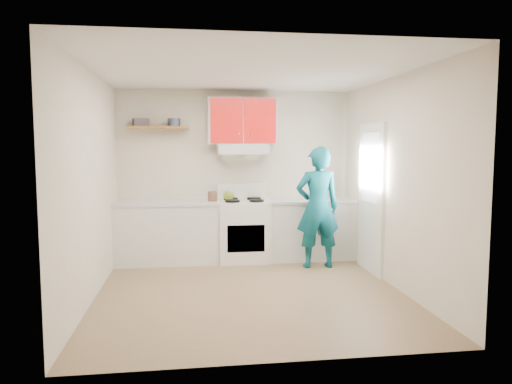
{
  "coord_description": "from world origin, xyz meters",
  "views": [
    {
      "loc": [
        -0.69,
        -5.54,
        1.74
      ],
      "look_at": [
        0.15,
        0.55,
        1.15
      ],
      "focal_mm": 33.41,
      "sensor_mm": 36.0,
      "label": 1
    }
  ],
  "objects": [
    {
      "name": "door_glass",
      "position": [
        1.75,
        0.7,
        1.45
      ],
      "size": [
        0.01,
        0.55,
        0.95
      ],
      "primitive_type": "cube",
      "color": "white",
      "rests_on": "door"
    },
    {
      "name": "books",
      "position": [
        -1.41,
        1.74,
        2.09
      ],
      "size": [
        0.26,
        0.22,
        0.11
      ],
      "primitive_type": "cube",
      "rotation": [
        0.0,
        0.0,
        0.3
      ],
      "color": "#483F46",
      "rests_on": "shelf"
    },
    {
      "name": "door",
      "position": [
        1.78,
        0.7,
        1.02
      ],
      "size": [
        0.05,
        0.85,
        2.05
      ],
      "primitive_type": "cube",
      "color": "white",
      "rests_on": "floor"
    },
    {
      "name": "upper_cabinets",
      "position": [
        0.1,
        1.73,
        2.12
      ],
      "size": [
        1.02,
        0.33,
        0.7
      ],
      "primitive_type": "cube",
      "color": "red",
      "rests_on": "back_wall"
    },
    {
      "name": "left_wall",
      "position": [
        -1.8,
        0.0,
        1.3
      ],
      "size": [
        0.04,
        3.8,
        2.6
      ],
      "primitive_type": "cube",
      "color": "beige",
      "rests_on": "floor"
    },
    {
      "name": "front_wall",
      "position": [
        0.0,
        -1.9,
        1.3
      ],
      "size": [
        3.6,
        0.04,
        2.6
      ],
      "primitive_type": "cube",
      "color": "beige",
      "rests_on": "floor"
    },
    {
      "name": "counter_right",
      "position": [
        1.14,
        1.6,
        0.45
      ],
      "size": [
        1.32,
        0.6,
        0.9
      ],
      "primitive_type": "cube",
      "color": "silver",
      "rests_on": "floor"
    },
    {
      "name": "counter_left",
      "position": [
        -1.04,
        1.6,
        0.45
      ],
      "size": [
        1.52,
        0.6,
        0.9
      ],
      "primitive_type": "cube",
      "color": "silver",
      "rests_on": "floor"
    },
    {
      "name": "back_wall",
      "position": [
        0.0,
        1.9,
        1.3
      ],
      "size": [
        3.6,
        0.04,
        2.6
      ],
      "primitive_type": "cube",
      "color": "beige",
      "rests_on": "floor"
    },
    {
      "name": "stove",
      "position": [
        0.1,
        1.57,
        0.46
      ],
      "size": [
        0.76,
        0.65,
        0.92
      ],
      "primitive_type": "cube",
      "color": "white",
      "rests_on": "floor"
    },
    {
      "name": "cutting_board",
      "position": [
        0.88,
        1.55,
        0.91
      ],
      "size": [
        0.37,
        0.32,
        0.02
      ],
      "primitive_type": "cube",
      "rotation": [
        0.0,
        0.0,
        0.28
      ],
      "color": "olive",
      "rests_on": "counter_right"
    },
    {
      "name": "right_wall",
      "position": [
        1.8,
        0.0,
        1.3
      ],
      "size": [
        0.04,
        3.8,
        2.6
      ],
      "primitive_type": "cube",
      "color": "beige",
      "rests_on": "floor"
    },
    {
      "name": "ceiling",
      "position": [
        0.0,
        0.0,
        2.6
      ],
      "size": [
        3.6,
        3.8,
        0.04
      ],
      "primitive_type": "cube",
      "color": "white",
      "rests_on": "floor"
    },
    {
      "name": "range_hood",
      "position": [
        0.1,
        1.68,
        1.7
      ],
      "size": [
        0.76,
        0.44,
        0.15
      ],
      "primitive_type": "cube",
      "color": "silver",
      "rests_on": "back_wall"
    },
    {
      "name": "kettle",
      "position": [
        -0.12,
        1.66,
        0.99
      ],
      "size": [
        0.2,
        0.2,
        0.14
      ],
      "primitive_type": "ellipsoid",
      "rotation": [
        0.0,
        0.0,
        -0.24
      ],
      "color": "olive",
      "rests_on": "stove"
    },
    {
      "name": "silicone_mat",
      "position": [
        1.35,
        1.58,
        0.9
      ],
      "size": [
        0.36,
        0.33,
        0.01
      ],
      "primitive_type": "cube",
      "rotation": [
        0.0,
        0.0,
        0.34
      ],
      "color": "red",
      "rests_on": "counter_right"
    },
    {
      "name": "crock",
      "position": [
        -0.37,
        1.57,
        0.98
      ],
      "size": [
        0.15,
        0.15,
        0.17
      ],
      "primitive_type": "cylinder",
      "rotation": [
        0.0,
        0.0,
        0.1
      ],
      "color": "#4C3221",
      "rests_on": "counter_left"
    },
    {
      "name": "shelf",
      "position": [
        -1.15,
        1.75,
        2.02
      ],
      "size": [
        0.9,
        0.3,
        0.04
      ],
      "primitive_type": "cube",
      "color": "brown",
      "rests_on": "back_wall"
    },
    {
      "name": "floor",
      "position": [
        0.0,
        0.0,
        0.0
      ],
      "size": [
        3.8,
        3.8,
        0.0
      ],
      "primitive_type": "plane",
      "color": "brown",
      "rests_on": "ground"
    },
    {
      "name": "person",
      "position": [
        1.11,
        1.03,
        0.87
      ],
      "size": [
        0.63,
        0.42,
        1.73
      ],
      "primitive_type": "imported",
      "rotation": [
        0.0,
        0.0,
        3.14
      ],
      "color": "#0A5362",
      "rests_on": "floor"
    },
    {
      "name": "tin",
      "position": [
        -0.93,
        1.72,
        2.1
      ],
      "size": [
        0.24,
        0.24,
        0.12
      ],
      "primitive_type": "cylinder",
      "rotation": [
        0.0,
        0.0,
        -0.35
      ],
      "color": "#333D4C",
      "rests_on": "shelf"
    }
  ]
}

